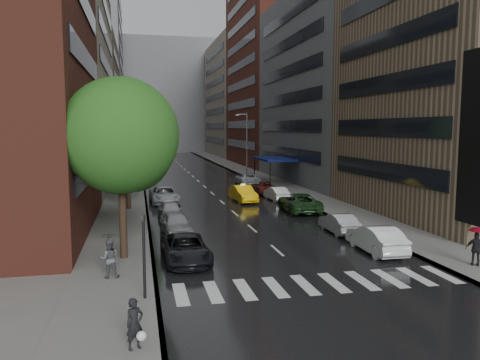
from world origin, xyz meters
The scene contains 21 objects.
ground centered at (0.00, 0.00, 0.00)m, with size 220.00×220.00×0.00m, color gray.
road centered at (0.00, 50.00, 0.01)m, with size 14.00×140.00×0.01m, color black.
sidewalk_left centered at (-9.00, 50.00, 0.07)m, with size 4.00×140.00×0.15m, color gray.
sidewalk_right centered at (9.00, 50.00, 0.07)m, with size 4.00×140.00×0.15m, color gray.
crosswalk centered at (0.20, -2.00, 0.01)m, with size 13.15×2.80×0.01m.
buildings_left centered at (-15.00, 58.79, 15.99)m, with size 8.00×108.00×38.00m.
buildings_right centered at (15.00, 56.70, 15.03)m, with size 8.05×109.10×36.00m.
building_far centered at (0.00, 118.00, 16.00)m, with size 40.00×14.00×32.00m, color slate.
tree_near centered at (-8.60, 3.83, 6.65)m, with size 6.09×6.09×9.71m.
tree_mid centered at (-8.60, 19.38, 6.04)m, with size 5.53×5.53×8.82m.
tree_far centered at (-8.60, 30.42, 5.81)m, with size 5.33×5.33×8.50m.
taxi centered at (2.00, 21.85, 0.78)m, with size 1.65×4.72×1.56m, color yellow.
parked_cars_left centered at (-5.40, 13.11, 0.74)m, with size 2.86×25.21×1.54m.
parked_cars_right centered at (5.40, 19.68, 0.74)m, with size 3.04×37.34×1.61m.
ped_bag_walker centered at (-7.96, -6.96, 0.94)m, with size 0.72×0.64×1.64m.
ped_black_umbrella centered at (-9.15, 0.48, 1.38)m, with size 0.96×0.98×2.09m.
ped_red_umbrella centered at (8.78, -1.49, 1.33)m, with size 1.06×0.91×2.01m.
traffic_light centered at (-7.60, -2.53, 2.23)m, with size 0.18×0.15×3.45m.
street_lamp_left centered at (-7.72, 30.00, 4.89)m, with size 1.74×0.22×9.00m.
street_lamp_right centered at (7.72, 45.00, 4.89)m, with size 1.74×0.22×9.00m.
awning centered at (8.98, 35.00, 3.13)m, with size 4.00×8.00×3.12m.
Camera 1 is at (-7.75, -21.35, 7.09)m, focal length 35.00 mm.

